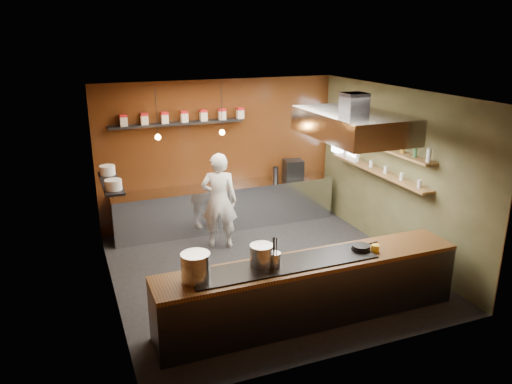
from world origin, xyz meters
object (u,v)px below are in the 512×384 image
stockpot_large (196,267)px  espresso_machine (293,169)px  chef (219,201)px  extractor_hood (353,124)px  stockpot_small (262,255)px

stockpot_large → espresso_machine: stockpot_large is taller
stockpot_large → chef: (1.20, 2.87, -0.21)m
extractor_hood → stockpot_small: size_ratio=6.34×
extractor_hood → stockpot_small: bearing=-150.6°
stockpot_large → espresso_machine: (3.16, 3.79, -0.03)m
stockpot_large → stockpot_small: 0.92m
stockpot_small → extractor_hood: bearing=29.4°
stockpot_large → stockpot_small: (0.91, 0.06, -0.03)m
extractor_hood → stockpot_large: bearing=-157.7°
espresso_machine → extractor_hood: bearing=-85.7°
stockpot_large → chef: 3.12m
espresso_machine → chef: (-1.95, -0.92, -0.18)m
extractor_hood → espresso_machine: (0.23, 2.58, -1.41)m
extractor_hood → chef: 2.88m
extractor_hood → stockpot_large: (-2.93, -1.20, -1.39)m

